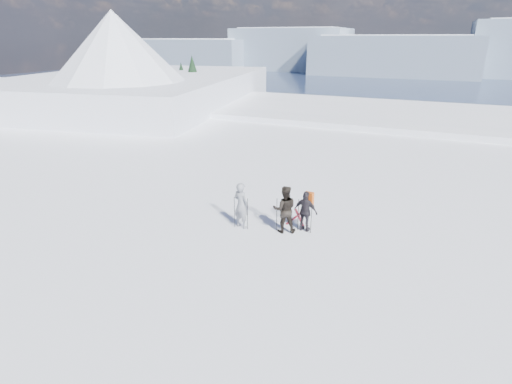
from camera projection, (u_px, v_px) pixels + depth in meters
lake_basin at (378, 180)px, 40.62m from camera, size 820.00×820.00×71.62m
far_mountain_range at (470, 52)px, 392.11m from camera, size 770.00×110.00×53.00m
near_ridge at (157, 129)px, 48.90m from camera, size 31.37×35.68×25.62m
skier_grey at (241, 205)px, 15.63m from camera, size 0.77×0.60×1.87m
skier_dark at (285, 209)px, 15.26m from camera, size 1.12×1.01×1.88m
skier_pack at (306, 211)px, 15.37m from camera, size 1.00×0.52×1.64m
backpack at (310, 183)px, 15.17m from camera, size 0.37×0.24×0.54m
ski_poles at (276, 215)px, 15.44m from camera, size 2.95×0.78×1.35m
skis_loose at (298, 217)px, 16.80m from camera, size 0.90×1.69×0.03m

